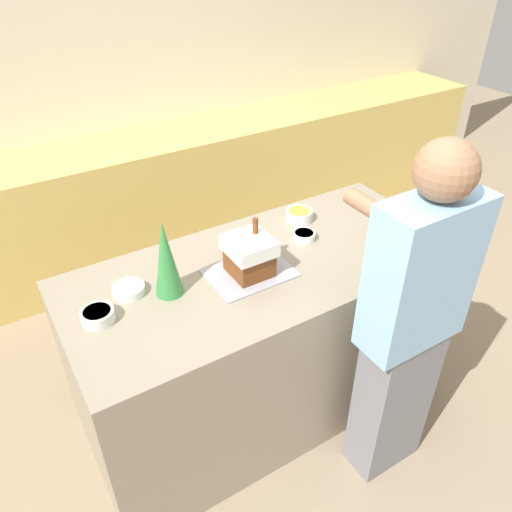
{
  "coord_description": "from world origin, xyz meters",
  "views": [
    {
      "loc": [
        -0.98,
        -1.51,
        2.19
      ],
      "look_at": [
        -0.05,
        0.0,
        0.96
      ],
      "focal_mm": 35.0,
      "sensor_mm": 36.0,
      "label": 1
    }
  ],
  "objects_px": {
    "candy_bowl_center_rear": "(129,289)",
    "candy_bowl_front_corner": "(304,235)",
    "candy_bowl_beside_tree": "(299,215)",
    "decorative_tree": "(166,259)",
    "baking_tray": "(250,273)",
    "mug": "(412,242)",
    "person": "(408,326)",
    "candy_bowl_near_tray_left": "(98,315)",
    "gingerbread_house": "(249,255)"
  },
  "relations": [
    {
      "from": "mug",
      "to": "candy_bowl_front_corner",
      "type": "bearing_deg",
      "value": 136.08
    },
    {
      "from": "decorative_tree",
      "to": "candy_bowl_front_corner",
      "type": "distance_m",
      "value": 0.73
    },
    {
      "from": "person",
      "to": "candy_bowl_near_tray_left",
      "type": "bearing_deg",
      "value": 150.22
    },
    {
      "from": "candy_bowl_center_rear",
      "to": "mug",
      "type": "height_order",
      "value": "mug"
    },
    {
      "from": "gingerbread_house",
      "to": "candy_bowl_front_corner",
      "type": "height_order",
      "value": "gingerbread_house"
    },
    {
      "from": "candy_bowl_near_tray_left",
      "to": "person",
      "type": "relative_size",
      "value": 0.08
    },
    {
      "from": "candy_bowl_center_rear",
      "to": "decorative_tree",
      "type": "bearing_deg",
      "value": -29.55
    },
    {
      "from": "gingerbread_house",
      "to": "person",
      "type": "bearing_deg",
      "value": -54.15
    },
    {
      "from": "mug",
      "to": "person",
      "type": "height_order",
      "value": "person"
    },
    {
      "from": "candy_bowl_beside_tree",
      "to": "candy_bowl_front_corner",
      "type": "relative_size",
      "value": 1.23
    },
    {
      "from": "candy_bowl_beside_tree",
      "to": "baking_tray",
      "type": "bearing_deg",
      "value": -149.82
    },
    {
      "from": "candy_bowl_center_rear",
      "to": "candy_bowl_front_corner",
      "type": "bearing_deg",
      "value": -2.79
    },
    {
      "from": "decorative_tree",
      "to": "person",
      "type": "distance_m",
      "value": 1.0
    },
    {
      "from": "gingerbread_house",
      "to": "baking_tray",
      "type": "bearing_deg",
      "value": -146.53
    },
    {
      "from": "decorative_tree",
      "to": "person",
      "type": "xyz_separation_m",
      "value": [
        0.75,
        -0.62,
        -0.23
      ]
    },
    {
      "from": "baking_tray",
      "to": "candy_bowl_center_rear",
      "type": "relative_size",
      "value": 2.76
    },
    {
      "from": "candy_bowl_beside_tree",
      "to": "candy_bowl_center_rear",
      "type": "distance_m",
      "value": 0.95
    },
    {
      "from": "decorative_tree",
      "to": "candy_bowl_near_tray_left",
      "type": "relative_size",
      "value": 2.64
    },
    {
      "from": "candy_bowl_front_corner",
      "to": "candy_bowl_center_rear",
      "type": "bearing_deg",
      "value": 177.21
    },
    {
      "from": "candy_bowl_center_rear",
      "to": "person",
      "type": "distance_m",
      "value": 1.14
    },
    {
      "from": "decorative_tree",
      "to": "candy_bowl_beside_tree",
      "type": "xyz_separation_m",
      "value": [
        0.79,
        0.2,
        -0.14
      ]
    },
    {
      "from": "decorative_tree",
      "to": "candy_bowl_beside_tree",
      "type": "height_order",
      "value": "decorative_tree"
    },
    {
      "from": "baking_tray",
      "to": "candy_bowl_near_tray_left",
      "type": "height_order",
      "value": "candy_bowl_near_tray_left"
    },
    {
      "from": "candy_bowl_front_corner",
      "to": "candy_bowl_near_tray_left",
      "type": "bearing_deg",
      "value": -176.73
    },
    {
      "from": "candy_bowl_near_tray_left",
      "to": "person",
      "type": "height_order",
      "value": "person"
    },
    {
      "from": "mug",
      "to": "baking_tray",
      "type": "bearing_deg",
      "value": 161.65
    },
    {
      "from": "candy_bowl_near_tray_left",
      "to": "person",
      "type": "distance_m",
      "value": 1.21
    },
    {
      "from": "candy_bowl_beside_tree",
      "to": "person",
      "type": "xyz_separation_m",
      "value": [
        -0.05,
        -0.82,
        -0.09
      ]
    },
    {
      "from": "gingerbread_house",
      "to": "candy_bowl_center_rear",
      "type": "height_order",
      "value": "gingerbread_house"
    },
    {
      "from": "person",
      "to": "baking_tray",
      "type": "bearing_deg",
      "value": 125.89
    },
    {
      "from": "baking_tray",
      "to": "gingerbread_house",
      "type": "distance_m",
      "value": 0.09
    },
    {
      "from": "candy_bowl_beside_tree",
      "to": "candy_bowl_near_tray_left",
      "type": "bearing_deg",
      "value": -168.84
    },
    {
      "from": "gingerbread_house",
      "to": "mug",
      "type": "distance_m",
      "value": 0.76
    },
    {
      "from": "baking_tray",
      "to": "decorative_tree",
      "type": "xyz_separation_m",
      "value": [
        -0.34,
        0.06,
        0.16
      ]
    },
    {
      "from": "decorative_tree",
      "to": "candy_bowl_center_rear",
      "type": "bearing_deg",
      "value": 150.45
    },
    {
      "from": "candy_bowl_center_rear",
      "to": "candy_bowl_near_tray_left",
      "type": "relative_size",
      "value": 1.02
    },
    {
      "from": "mug",
      "to": "person",
      "type": "bearing_deg",
      "value": -135.09
    },
    {
      "from": "candy_bowl_beside_tree",
      "to": "decorative_tree",
      "type": "bearing_deg",
      "value": -165.92
    },
    {
      "from": "candy_bowl_center_rear",
      "to": "candy_bowl_front_corner",
      "type": "distance_m",
      "value": 0.86
    },
    {
      "from": "mug",
      "to": "person",
      "type": "xyz_separation_m",
      "value": [
        -0.32,
        -0.32,
        -0.11
      ]
    },
    {
      "from": "candy_bowl_beside_tree",
      "to": "candy_bowl_near_tray_left",
      "type": "relative_size",
      "value": 1.06
    },
    {
      "from": "baking_tray",
      "to": "person",
      "type": "bearing_deg",
      "value": -54.11
    },
    {
      "from": "baking_tray",
      "to": "candy_bowl_front_corner",
      "type": "height_order",
      "value": "candy_bowl_front_corner"
    },
    {
      "from": "baking_tray",
      "to": "candy_bowl_beside_tree",
      "type": "xyz_separation_m",
      "value": [
        0.45,
        0.26,
        0.03
      ]
    },
    {
      "from": "baking_tray",
      "to": "candy_bowl_near_tray_left",
      "type": "distance_m",
      "value": 0.65
    },
    {
      "from": "baking_tray",
      "to": "mug",
      "type": "relative_size",
      "value": 3.58
    },
    {
      "from": "mug",
      "to": "candy_bowl_center_rear",
      "type": "bearing_deg",
      "value": 162.41
    },
    {
      "from": "candy_bowl_beside_tree",
      "to": "candy_bowl_center_rear",
      "type": "relative_size",
      "value": 1.03
    },
    {
      "from": "candy_bowl_center_rear",
      "to": "person",
      "type": "bearing_deg",
      "value": -38.13
    },
    {
      "from": "baking_tray",
      "to": "candy_bowl_center_rear",
      "type": "height_order",
      "value": "candy_bowl_center_rear"
    }
  ]
}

